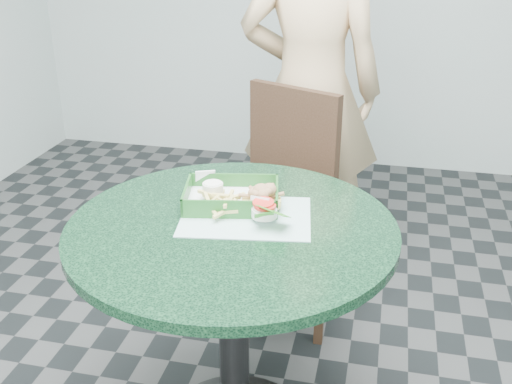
% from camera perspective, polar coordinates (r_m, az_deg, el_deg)
% --- Properties ---
extents(cafe_table, '(0.92, 0.92, 0.75)m').
position_cam_1_polar(cafe_table, '(1.75, -2.21, -8.57)').
color(cafe_table, '#282829').
rests_on(cafe_table, floor).
extents(dining_chair, '(0.42, 0.42, 0.93)m').
position_cam_1_polar(dining_chair, '(2.44, 3.07, 0.27)').
color(dining_chair, '#362114').
rests_on(dining_chair, floor).
extents(diner_person, '(0.72, 0.49, 1.95)m').
position_cam_1_polar(diner_person, '(2.62, 5.30, 12.07)').
color(diner_person, tan).
rests_on(diner_person, floor).
extents(placemat, '(0.40, 0.32, 0.00)m').
position_cam_1_polar(placemat, '(1.70, -0.96, -2.94)').
color(placemat, '#9DC6C2').
rests_on(placemat, cafe_table).
extents(food_basket, '(0.27, 0.20, 0.06)m').
position_cam_1_polar(food_basket, '(1.77, -2.32, -1.27)').
color(food_basket, '#1D5A20').
rests_on(food_basket, placemat).
extents(crab_sandwich, '(0.11, 0.11, 0.07)m').
position_cam_1_polar(crab_sandwich, '(1.70, 0.24, -1.10)').
color(crab_sandwich, '#E6CC6A').
rests_on(crab_sandwich, food_basket).
extents(fries_pile, '(0.14, 0.15, 0.05)m').
position_cam_1_polar(fries_pile, '(1.73, -3.83, -1.14)').
color(fries_pile, '#CFBD64').
rests_on(fries_pile, food_basket).
extents(sauce_ramekin, '(0.06, 0.06, 0.03)m').
position_cam_1_polar(sauce_ramekin, '(1.77, -4.01, -0.03)').
color(sauce_ramekin, silver).
rests_on(sauce_ramekin, food_basket).
extents(garnish_cup, '(0.11, 0.10, 0.04)m').
position_cam_1_polar(garnish_cup, '(1.63, 0.21, -2.62)').
color(garnish_cup, silver).
rests_on(garnish_cup, food_basket).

